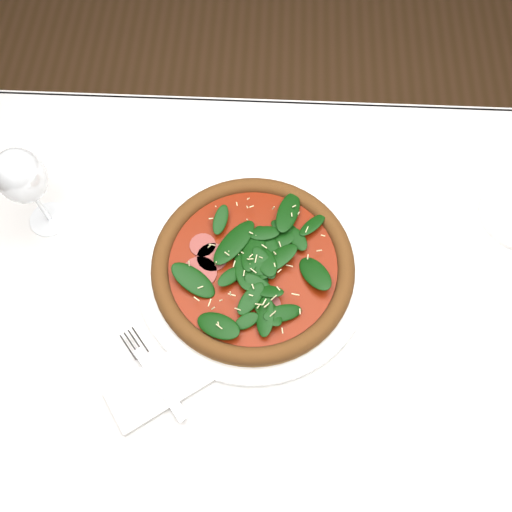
{
  "coord_description": "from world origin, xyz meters",
  "views": [
    {
      "loc": [
        -0.04,
        -0.33,
        1.6
      ],
      "look_at": [
        -0.06,
        0.06,
        0.77
      ],
      "focal_mm": 40.0,
      "sensor_mm": 36.0,
      "label": 1
    }
  ],
  "objects_px": {
    "pizza": "(253,264)",
    "napkin": "(161,385)",
    "plate": "(253,270)",
    "wine_glass": "(22,178)"
  },
  "relations": [
    {
      "from": "pizza",
      "to": "plate",
      "type": "bearing_deg",
      "value": 135.0
    },
    {
      "from": "plate",
      "to": "pizza",
      "type": "relative_size",
      "value": 0.91
    },
    {
      "from": "pizza",
      "to": "wine_glass",
      "type": "distance_m",
      "value": 0.37
    },
    {
      "from": "wine_glass",
      "to": "plate",
      "type": "bearing_deg",
      "value": -13.14
    },
    {
      "from": "pizza",
      "to": "napkin",
      "type": "relative_size",
      "value": 2.62
    },
    {
      "from": "pizza",
      "to": "napkin",
      "type": "xyz_separation_m",
      "value": [
        -0.13,
        -0.19,
        -0.02
      ]
    },
    {
      "from": "plate",
      "to": "napkin",
      "type": "height_order",
      "value": "plate"
    },
    {
      "from": "plate",
      "to": "wine_glass",
      "type": "distance_m",
      "value": 0.38
    },
    {
      "from": "pizza",
      "to": "napkin",
      "type": "distance_m",
      "value": 0.23
    },
    {
      "from": "wine_glass",
      "to": "pizza",
      "type": "bearing_deg",
      "value": -13.14
    }
  ]
}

